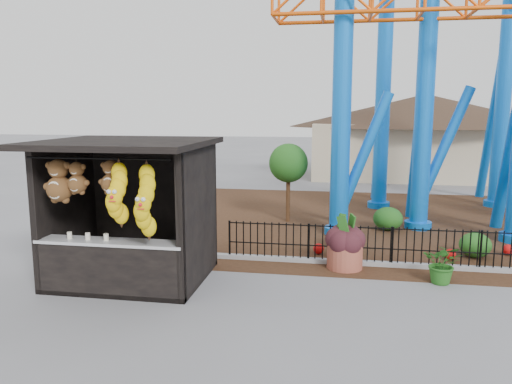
% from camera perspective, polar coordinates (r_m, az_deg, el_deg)
% --- Properties ---
extents(ground, '(120.00, 120.00, 0.00)m').
position_cam_1_polar(ground, '(9.84, 0.02, -13.05)').
color(ground, slate).
rests_on(ground, ground).
extents(mulch_bed, '(18.00, 12.00, 0.02)m').
position_cam_1_polar(mulch_bed, '(17.55, 17.63, -3.38)').
color(mulch_bed, '#331E11').
rests_on(mulch_bed, ground).
extents(curb, '(18.00, 0.18, 0.12)m').
position_cam_1_polar(curb, '(12.76, 20.64, -8.06)').
color(curb, gray).
rests_on(curb, ground).
extents(prize_booth, '(3.50, 3.40, 3.12)m').
position_cam_1_polar(prize_booth, '(11.09, -14.63, -2.48)').
color(prize_booth, black).
rests_on(prize_booth, ground).
extents(picket_fence, '(12.20, 0.06, 1.00)m').
position_cam_1_polar(picket_fence, '(12.85, 24.72, -6.17)').
color(picket_fence, black).
rests_on(picket_fence, ground).
extents(roller_coaster, '(11.00, 6.37, 10.82)m').
position_cam_1_polar(roller_coaster, '(17.76, 22.35, 17.43)').
color(roller_coaster, blue).
rests_on(roller_coaster, ground).
extents(terracotta_planter, '(0.92, 0.92, 0.59)m').
position_cam_1_polar(terracotta_planter, '(12.17, 10.11, -7.28)').
color(terracotta_planter, '#9B4A38').
rests_on(terracotta_planter, ground).
extents(planter_foliage, '(0.70, 0.70, 0.64)m').
position_cam_1_polar(planter_foliage, '(12.01, 10.19, -4.46)').
color(planter_foliage, '#331419').
rests_on(planter_foliage, terracotta_planter).
extents(potted_plant, '(1.00, 0.93, 0.90)m').
position_cam_1_polar(potted_plant, '(11.68, 20.62, -7.66)').
color(potted_plant, '#1D4D16').
rests_on(potted_plant, ground).
extents(landscaping, '(9.05, 3.61, 0.73)m').
position_cam_1_polar(landscaping, '(15.03, 20.72, -4.41)').
color(landscaping, '#1E5017').
rests_on(landscaping, mulch_bed).
extents(pavilion, '(15.00, 15.00, 4.80)m').
position_cam_1_polar(pavilion, '(29.31, 18.70, 7.57)').
color(pavilion, '#BFAD8C').
rests_on(pavilion, ground).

